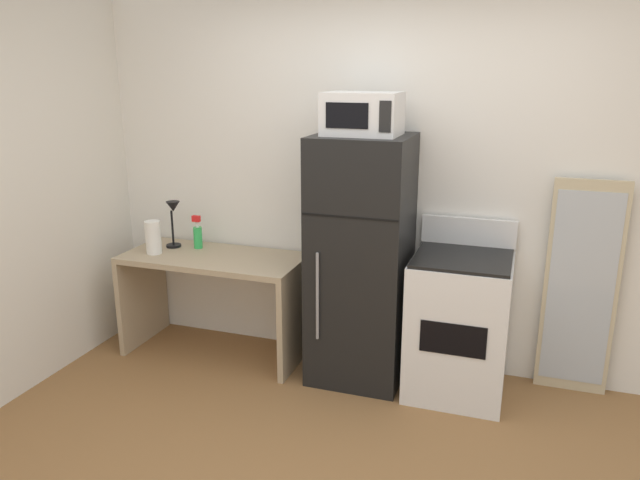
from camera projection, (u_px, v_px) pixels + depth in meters
wall_back_white at (397, 181)px, 4.15m from camera, size 5.00×0.10×2.60m
desk at (215, 284)px, 4.41m from camera, size 1.29×0.60×0.75m
desk_lamp at (173, 216)px, 4.47m from camera, size 0.14×0.12×0.35m
spray_bottle at (198, 235)px, 4.50m from camera, size 0.06×0.06×0.25m
paper_towel_roll at (153, 237)px, 4.36m from camera, size 0.11×0.11×0.24m
refrigerator at (361, 261)px, 4.00m from camera, size 0.61×0.61×1.64m
microwave at (363, 114)px, 3.72m from camera, size 0.46×0.35×0.26m
oven_range at (458, 324)px, 3.89m from camera, size 0.61×0.61×1.10m
leaning_mirror at (580, 289)px, 3.83m from camera, size 0.44×0.03×1.40m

